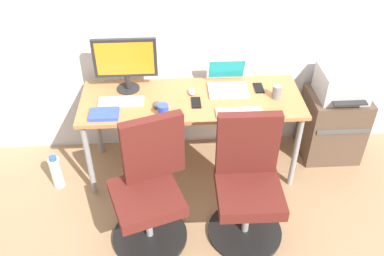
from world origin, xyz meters
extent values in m
plane|color=#9E7A56|center=(0.00, 0.00, 0.00)|extent=(5.28, 5.28, 0.00)
cube|color=silver|center=(0.00, 0.38, 1.30)|extent=(4.40, 0.04, 2.60)
cube|color=#B77542|center=(0.00, 0.00, 0.70)|extent=(1.70, 0.60, 0.03)
cylinder|color=gray|center=(-0.80, -0.25, 0.34)|extent=(0.04, 0.04, 0.68)
cylinder|color=gray|center=(0.80, -0.25, 0.34)|extent=(0.04, 0.04, 0.68)
cylinder|color=gray|center=(-0.80, 0.25, 0.34)|extent=(0.04, 0.04, 0.68)
cylinder|color=gray|center=(0.80, 0.25, 0.34)|extent=(0.04, 0.04, 0.68)
cylinder|color=black|center=(-0.35, -0.73, 0.01)|extent=(0.54, 0.54, 0.03)
cylinder|color=gray|center=(-0.35, -0.73, 0.20)|extent=(0.05, 0.05, 0.34)
cube|color=#591E19|center=(-0.35, -0.73, 0.41)|extent=(0.56, 0.56, 0.09)
cube|color=#591E19|center=(-0.29, -0.55, 0.70)|extent=(0.42, 0.20, 0.48)
cylinder|color=black|center=(0.35, -0.73, 0.01)|extent=(0.54, 0.54, 0.03)
cylinder|color=gray|center=(0.35, -0.73, 0.20)|extent=(0.05, 0.05, 0.34)
cube|color=#591E19|center=(0.35, -0.73, 0.41)|extent=(0.44, 0.44, 0.09)
cube|color=#591E19|center=(0.34, -0.54, 0.70)|extent=(0.42, 0.07, 0.48)
cube|color=brown|center=(1.23, 0.13, 0.30)|extent=(0.48, 0.42, 0.60)
cube|color=#4C4C4C|center=(1.23, -0.08, 0.39)|extent=(0.43, 0.01, 0.04)
cube|color=#B7B7B7|center=(1.23, 0.13, 0.72)|extent=(0.38, 0.34, 0.24)
cube|color=#262626|center=(1.23, -0.07, 0.66)|extent=(0.27, 0.06, 0.01)
cylinder|color=white|center=(-1.10, -0.16, 0.14)|extent=(0.09, 0.09, 0.28)
cylinder|color=#2D59B2|center=(-1.10, -0.16, 0.30)|extent=(0.06, 0.06, 0.03)
cylinder|color=#262626|center=(-0.49, 0.16, 0.72)|extent=(0.18, 0.18, 0.01)
cylinder|color=#262626|center=(-0.49, 0.16, 0.78)|extent=(0.04, 0.04, 0.11)
cube|color=#262626|center=(-0.49, 0.16, 0.99)|extent=(0.48, 0.03, 0.31)
cube|color=orange|center=(-0.49, 0.14, 0.99)|extent=(0.43, 0.00, 0.26)
cube|color=silver|center=(0.29, 0.08, 0.72)|extent=(0.31, 0.22, 0.02)
cube|color=silver|center=(0.29, 0.23, 0.83)|extent=(0.31, 0.08, 0.20)
cube|color=teal|center=(0.29, 0.22, 0.83)|extent=(0.28, 0.06, 0.17)
cube|color=silver|center=(-0.54, -0.02, 0.72)|extent=(0.34, 0.12, 0.02)
cube|color=silver|center=(0.34, -0.22, 0.72)|extent=(0.34, 0.12, 0.02)
ellipsoid|color=#B7B7B7|center=(0.01, 0.07, 0.73)|extent=(0.06, 0.10, 0.03)
ellipsoid|color=#515156|center=(-0.26, -0.09, 0.73)|extent=(0.06, 0.10, 0.03)
cylinder|color=blue|center=(-0.22, -0.21, 0.76)|extent=(0.08, 0.08, 0.09)
cylinder|color=slate|center=(0.65, -0.03, 0.76)|extent=(0.07, 0.07, 0.10)
cube|color=black|center=(0.03, -0.07, 0.72)|extent=(0.07, 0.14, 0.01)
cube|color=black|center=(0.54, 0.11, 0.72)|extent=(0.07, 0.14, 0.01)
cube|color=blue|center=(-0.64, -0.19, 0.73)|extent=(0.21, 0.15, 0.03)
camera|label=1|loc=(-0.16, -2.65, 2.49)|focal=38.93mm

